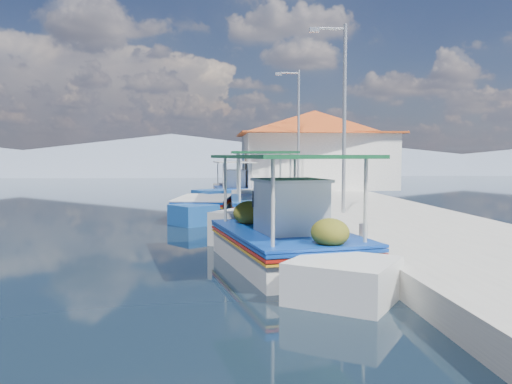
{
  "coord_description": "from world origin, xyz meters",
  "views": [
    {
      "loc": [
        0.38,
        -14.63,
        2.35
      ],
      "look_at": [
        1.62,
        0.32,
        1.3
      ],
      "focal_mm": 36.83,
      "sensor_mm": 36.0,
      "label": 1
    }
  ],
  "objects": [
    {
      "name": "quay",
      "position": [
        5.9,
        6.0,
        0.25
      ],
      "size": [
        5.0,
        44.0,
        0.5
      ],
      "primitive_type": "cube",
      "color": "#AFADA4",
      "rests_on": "ground"
    },
    {
      "name": "harbor_building",
      "position": [
        6.2,
        15.0,
        2.78
      ],
      "size": [
        10.49,
        10.49,
        4.4
      ],
      "color": "white",
      "rests_on": "quay"
    },
    {
      "name": "lamp_post_near",
      "position": [
        4.51,
        2.0,
        3.85
      ],
      "size": [
        1.21,
        0.14,
        6.0
      ],
      "color": "#A5A8AD",
      "rests_on": "quay"
    },
    {
      "name": "caique_blue_hull",
      "position": [
        0.03,
        5.48,
        0.31
      ],
      "size": [
        2.48,
        6.35,
        1.14
      ],
      "rotation": [
        0.0,
        0.0,
        0.14
      ],
      "color": "#184890",
      "rests_on": "ground"
    },
    {
      "name": "mountain_ridge",
      "position": [
        6.54,
        56.0,
        2.04
      ],
      "size": [
        171.4,
        96.0,
        5.5
      ],
      "color": "slate",
      "rests_on": "ground"
    },
    {
      "name": "bollards",
      "position": [
        3.8,
        5.25,
        0.65
      ],
      "size": [
        0.2,
        17.2,
        0.3
      ],
      "color": "#A5A8AD",
      "rests_on": "quay"
    },
    {
      "name": "ground",
      "position": [
        0.0,
        0.0,
        0.0
      ],
      "size": [
        160.0,
        160.0,
        0.0
      ],
      "primitive_type": "plane",
      "color": "black",
      "rests_on": "ground"
    },
    {
      "name": "lamp_post_far",
      "position": [
        4.51,
        11.0,
        3.85
      ],
      "size": [
        1.21,
        0.14,
        6.0
      ],
      "color": "#A5A8AD",
      "rests_on": "quay"
    },
    {
      "name": "main_caique",
      "position": [
        1.94,
        -3.61,
        0.5
      ],
      "size": [
        3.32,
        7.79,
        2.62
      ],
      "rotation": [
        0.0,
        0.0,
        -0.2
      ],
      "color": "silver",
      "rests_on": "ground"
    },
    {
      "name": "caique_far",
      "position": [
        1.52,
        13.36,
        0.42
      ],
      "size": [
        2.22,
        6.38,
        2.24
      ],
      "rotation": [
        0.0,
        0.0,
        -0.09
      ],
      "color": "silver",
      "rests_on": "ground"
    },
    {
      "name": "caique_green_canopy",
      "position": [
        2.17,
        4.49,
        0.41
      ],
      "size": [
        2.35,
        7.39,
        2.76
      ],
      "rotation": [
        0.0,
        0.0,
        0.03
      ],
      "color": "silver",
      "rests_on": "ground"
    }
  ]
}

